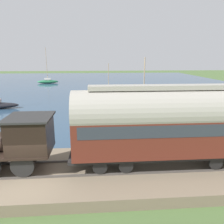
# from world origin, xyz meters

# --- Properties ---
(ground_plane) EXTENTS (200.00, 200.00, 0.00)m
(ground_plane) POSITION_xyz_m (0.00, 0.00, 0.00)
(ground_plane) COLOR #476033
(harbor_water) EXTENTS (80.00, 80.00, 0.01)m
(harbor_water) POSITION_xyz_m (44.25, 0.00, 0.00)
(harbor_water) COLOR #2D4760
(harbor_water) RESTS_ON ground
(rail_embankment) EXTENTS (5.83, 56.00, 0.70)m
(rail_embankment) POSITION_xyz_m (1.04, 0.00, 0.29)
(rail_embankment) COLOR #756651
(rail_embankment) RESTS_ON ground
(steam_locomotive) EXTENTS (2.27, 6.50, 3.22)m
(steam_locomotive) POSITION_xyz_m (1.04, 1.15, 2.41)
(steam_locomotive) COLOR black
(steam_locomotive) RESTS_ON rail_embankment
(passenger_coach) EXTENTS (2.36, 10.84, 4.50)m
(passenger_coach) POSITION_xyz_m (1.04, -7.52, 3.17)
(passenger_coach) COLOR black
(passenger_coach) RESTS_ON rail_embankment
(sailboat_green) EXTENTS (2.06, 5.36, 8.97)m
(sailboat_green) POSITION_xyz_m (47.54, 8.69, 0.54)
(sailboat_green) COLOR #236B42
(sailboat_green) RESTS_ON harbor_water
(sailboat_teal) EXTENTS (2.32, 3.56, 5.60)m
(sailboat_teal) POSITION_xyz_m (26.36, -5.75, 0.71)
(sailboat_teal) COLOR #1E707A
(sailboat_teal) RESTS_ON harbor_water
(sailboat_yellow) EXTENTS (2.98, 5.32, 6.60)m
(sailboat_yellow) POSITION_xyz_m (12.21, -8.59, 0.64)
(sailboat_yellow) COLOR gold
(sailboat_yellow) RESTS_ON harbor_water
(rowboat_far_out) EXTENTS (1.91, 1.70, 0.54)m
(rowboat_far_out) POSITION_xyz_m (10.98, -4.50, 0.28)
(rowboat_far_out) COLOR silver
(rowboat_far_out) RESTS_ON harbor_water
(rowboat_mid_harbor) EXTENTS (2.05, 2.14, 0.35)m
(rowboat_mid_harbor) POSITION_xyz_m (6.99, -9.17, 0.19)
(rowboat_mid_harbor) COLOR beige
(rowboat_mid_harbor) RESTS_ON harbor_water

